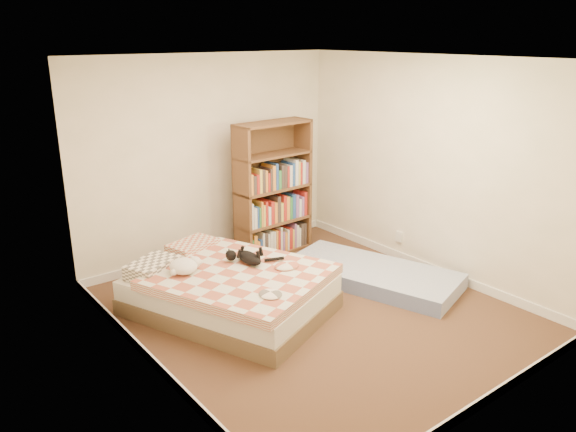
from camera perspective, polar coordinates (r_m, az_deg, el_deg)
room at (r=5.40m, az=2.77°, el=1.77°), size 3.51×4.01×2.51m
bed at (r=5.79m, az=-6.14°, el=-7.36°), size 1.97×2.29×0.51m
bookshelf at (r=7.14m, az=-1.62°, el=0.89°), size 1.04×0.39×1.70m
floor_mattress at (r=6.52m, az=8.57°, el=-5.90°), size 1.42×2.10×0.17m
black_cat at (r=5.80m, az=-4.09°, el=-4.16°), size 0.35×0.60×0.14m
white_dog at (r=5.62m, az=-10.45°, el=-5.03°), size 0.40×0.40×0.15m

